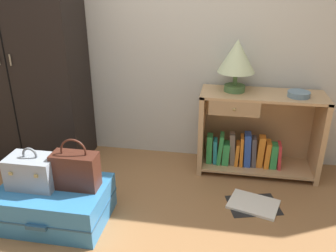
% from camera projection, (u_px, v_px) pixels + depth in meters
% --- Properties ---
extents(back_wall, '(6.40, 0.10, 2.60)m').
position_uv_depth(back_wall, '(158.00, 11.00, 2.97)').
color(back_wall, beige).
rests_on(back_wall, ground_plane).
extents(wardrobe, '(1.05, 0.47, 1.93)m').
position_uv_depth(wardrobe, '(21.00, 54.00, 3.02)').
color(wardrobe, black).
rests_on(wardrobe, ground_plane).
extents(bookshelf, '(1.00, 0.38, 0.71)m').
position_uv_depth(bookshelf, '(254.00, 135.00, 2.99)').
color(bookshelf, tan).
rests_on(bookshelf, ground_plane).
extents(table_lamp, '(0.30, 0.30, 0.42)m').
position_uv_depth(table_lamp, '(237.00, 58.00, 2.78)').
color(table_lamp, '#4C7542').
rests_on(table_lamp, bookshelf).
extents(bowl, '(0.17, 0.17, 0.04)m').
position_uv_depth(bowl, '(299.00, 94.00, 2.75)').
color(bowl, slate).
rests_on(bowl, bookshelf).
extents(suitcase_large, '(0.73, 0.52, 0.27)m').
position_uv_depth(suitcase_large, '(55.00, 203.00, 2.44)').
color(suitcase_large, teal).
rests_on(suitcase_large, ground_plane).
extents(train_case, '(0.32, 0.21, 0.29)m').
position_uv_depth(train_case, '(33.00, 171.00, 2.36)').
color(train_case, '#8E99A3').
rests_on(train_case, suitcase_large).
extents(handbag, '(0.30, 0.14, 0.36)m').
position_uv_depth(handbag, '(76.00, 170.00, 2.34)').
color(handbag, '#472319').
rests_on(handbag, suitcase_large).
extents(open_book_on_floor, '(0.43, 0.36, 0.02)m').
position_uv_depth(open_book_on_floor, '(253.00, 204.00, 2.64)').
color(open_book_on_floor, white).
rests_on(open_book_on_floor, ground_plane).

